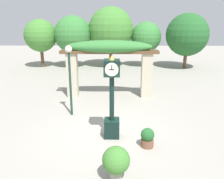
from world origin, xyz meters
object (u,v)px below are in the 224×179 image
(pedestal_clock, at_px, (112,100))
(potted_plant_near_left, at_px, (147,138))
(potted_plant_near_right, at_px, (116,161))
(lamp_post, at_px, (70,68))

(pedestal_clock, bearing_deg, potted_plant_near_left, -30.80)
(potted_plant_near_right, height_order, lamp_post, lamp_post)
(potted_plant_near_left, relative_size, lamp_post, 0.22)
(pedestal_clock, distance_m, potted_plant_near_left, 1.77)
(potted_plant_near_left, relative_size, potted_plant_near_right, 0.70)
(potted_plant_near_left, distance_m, lamp_post, 4.48)
(pedestal_clock, bearing_deg, potted_plant_near_right, -86.56)
(potted_plant_near_left, height_order, lamp_post, lamp_post)
(potted_plant_near_left, xyz_separation_m, lamp_post, (-3.05, 2.74, 1.81))
(potted_plant_near_left, xyz_separation_m, potted_plant_near_right, (-1.06, -1.71, 0.21))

